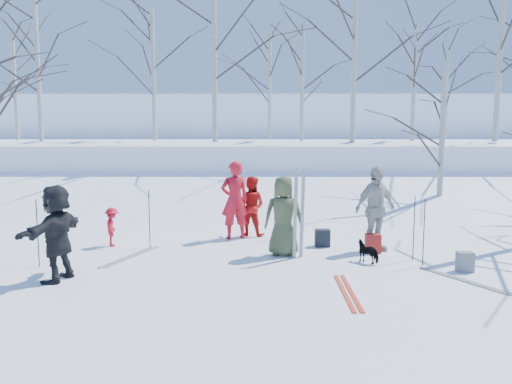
{
  "coord_description": "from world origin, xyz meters",
  "views": [
    {
      "loc": [
        0.03,
        -9.51,
        2.66
      ],
      "look_at": [
        0.0,
        1.5,
        1.3
      ],
      "focal_mm": 35.0,
      "sensor_mm": 36.0,
      "label": 1
    }
  ],
  "objects_px": {
    "dog": "(368,252)",
    "skier_redor_behind": "(251,206)",
    "skier_olive_center": "(284,216)",
    "backpack_dark": "(322,238)",
    "skier_grey_west": "(57,233)",
    "backpack_red": "(373,243)",
    "backpack_grey": "(465,262)",
    "skier_red_north": "(235,200)",
    "skier_red_seated": "(112,227)",
    "skier_cream_east": "(375,209)"
  },
  "relations": [
    {
      "from": "dog",
      "to": "skier_redor_behind",
      "type": "bearing_deg",
      "value": -93.5
    },
    {
      "from": "skier_olive_center",
      "to": "backpack_dark",
      "type": "xyz_separation_m",
      "value": [
        0.94,
        0.81,
        -0.66
      ]
    },
    {
      "from": "skier_olive_center",
      "to": "skier_grey_west",
      "type": "height_order",
      "value": "skier_grey_west"
    },
    {
      "from": "dog",
      "to": "backpack_dark",
      "type": "relative_size",
      "value": 1.33
    },
    {
      "from": "skier_olive_center",
      "to": "backpack_red",
      "type": "distance_m",
      "value": 2.08
    },
    {
      "from": "skier_grey_west",
      "to": "backpack_grey",
      "type": "distance_m",
      "value": 7.54
    },
    {
      "from": "skier_olive_center",
      "to": "backpack_grey",
      "type": "distance_m",
      "value": 3.66
    },
    {
      "from": "skier_grey_west",
      "to": "dog",
      "type": "distance_m",
      "value": 5.97
    },
    {
      "from": "skier_red_north",
      "to": "backpack_grey",
      "type": "bearing_deg",
      "value": 129.58
    },
    {
      "from": "dog",
      "to": "backpack_red",
      "type": "relative_size",
      "value": 1.27
    },
    {
      "from": "skier_olive_center",
      "to": "backpack_red",
      "type": "height_order",
      "value": "skier_olive_center"
    },
    {
      "from": "skier_olive_center",
      "to": "skier_redor_behind",
      "type": "xyz_separation_m",
      "value": [
        -0.72,
        2.05,
        -0.1
      ]
    },
    {
      "from": "skier_grey_west",
      "to": "backpack_grey",
      "type": "bearing_deg",
      "value": 109.2
    },
    {
      "from": "skier_grey_west",
      "to": "backpack_dark",
      "type": "relative_size",
      "value": 4.31
    },
    {
      "from": "skier_red_seated",
      "to": "skier_grey_west",
      "type": "distance_m",
      "value": 2.69
    },
    {
      "from": "skier_redor_behind",
      "to": "dog",
      "type": "height_order",
      "value": "skier_redor_behind"
    },
    {
      "from": "backpack_red",
      "to": "backpack_dark",
      "type": "bearing_deg",
      "value": 149.6
    },
    {
      "from": "dog",
      "to": "skier_red_north",
      "type": "bearing_deg",
      "value": -84.73
    },
    {
      "from": "skier_redor_behind",
      "to": "dog",
      "type": "relative_size",
      "value": 2.84
    },
    {
      "from": "skier_red_seated",
      "to": "dog",
      "type": "xyz_separation_m",
      "value": [
        5.6,
        -1.42,
        -0.23
      ]
    },
    {
      "from": "skier_grey_west",
      "to": "backpack_red",
      "type": "relative_size",
      "value": 4.11
    },
    {
      "from": "skier_red_seated",
      "to": "backpack_grey",
      "type": "bearing_deg",
      "value": -119.26
    },
    {
      "from": "skier_red_seated",
      "to": "skier_grey_west",
      "type": "relative_size",
      "value": 0.52
    },
    {
      "from": "skier_grey_west",
      "to": "backpack_grey",
      "type": "relative_size",
      "value": 4.54
    },
    {
      "from": "skier_red_north",
      "to": "skier_redor_behind",
      "type": "height_order",
      "value": "skier_red_north"
    },
    {
      "from": "skier_cream_east",
      "to": "skier_grey_west",
      "type": "height_order",
      "value": "skier_cream_east"
    },
    {
      "from": "skier_redor_behind",
      "to": "backpack_red",
      "type": "height_order",
      "value": "skier_redor_behind"
    },
    {
      "from": "skier_olive_center",
      "to": "skier_red_seated",
      "type": "distance_m",
      "value": 4.02
    },
    {
      "from": "skier_olive_center",
      "to": "dog",
      "type": "height_order",
      "value": "skier_olive_center"
    },
    {
      "from": "backpack_red",
      "to": "skier_cream_east",
      "type": "bearing_deg",
      "value": 68.36
    },
    {
      "from": "skier_red_north",
      "to": "dog",
      "type": "distance_m",
      "value": 3.68
    },
    {
      "from": "skier_red_seated",
      "to": "backpack_red",
      "type": "height_order",
      "value": "skier_red_seated"
    },
    {
      "from": "skier_red_north",
      "to": "skier_redor_behind",
      "type": "xyz_separation_m",
      "value": [
        0.4,
        0.38,
        -0.21
      ]
    },
    {
      "from": "skier_red_north",
      "to": "skier_grey_west",
      "type": "xyz_separation_m",
      "value": [
        -2.99,
        -3.49,
        -0.1
      ]
    },
    {
      "from": "skier_olive_center",
      "to": "dog",
      "type": "bearing_deg",
      "value": 164.91
    },
    {
      "from": "backpack_grey",
      "to": "skier_olive_center",
      "type": "bearing_deg",
      "value": 159.75
    },
    {
      "from": "dog",
      "to": "backpack_grey",
      "type": "distance_m",
      "value": 1.81
    },
    {
      "from": "skier_cream_east",
      "to": "backpack_grey",
      "type": "xyz_separation_m",
      "value": [
        1.34,
        -1.64,
        -0.76
      ]
    },
    {
      "from": "skier_olive_center",
      "to": "skier_redor_behind",
      "type": "height_order",
      "value": "skier_olive_center"
    },
    {
      "from": "skier_redor_behind",
      "to": "dog",
      "type": "distance_m",
      "value": 3.62
    },
    {
      "from": "skier_olive_center",
      "to": "skier_red_north",
      "type": "distance_m",
      "value": 2.01
    },
    {
      "from": "skier_red_north",
      "to": "skier_cream_east",
      "type": "distance_m",
      "value": 3.41
    },
    {
      "from": "skier_redor_behind",
      "to": "skier_olive_center",
      "type": "bearing_deg",
      "value": 131.33
    },
    {
      "from": "skier_cream_east",
      "to": "backpack_dark",
      "type": "distance_m",
      "value": 1.39
    },
    {
      "from": "skier_red_seated",
      "to": "dog",
      "type": "bearing_deg",
      "value": -117.62
    },
    {
      "from": "skier_red_seated",
      "to": "backpack_red",
      "type": "xyz_separation_m",
      "value": [
        5.88,
        -0.63,
        -0.24
      ]
    },
    {
      "from": "skier_olive_center",
      "to": "skier_red_north",
      "type": "xyz_separation_m",
      "value": [
        -1.12,
        1.67,
        0.1
      ]
    },
    {
      "from": "dog",
      "to": "backpack_grey",
      "type": "height_order",
      "value": "dog"
    },
    {
      "from": "skier_grey_west",
      "to": "dog",
      "type": "bearing_deg",
      "value": 116.75
    },
    {
      "from": "skier_cream_east",
      "to": "dog",
      "type": "distance_m",
      "value": 1.27
    }
  ]
}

